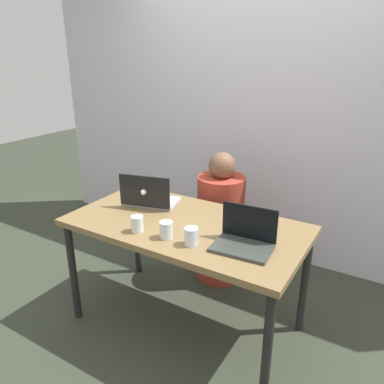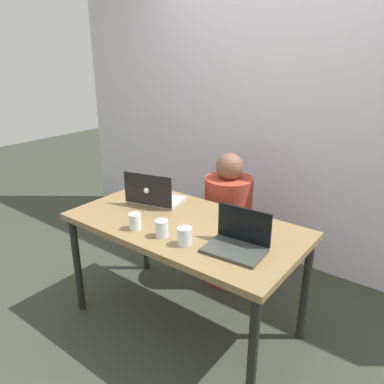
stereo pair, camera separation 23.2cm
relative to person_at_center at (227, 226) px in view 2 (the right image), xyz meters
name	(u,v)px [view 2 (the right image)]	position (x,y,z in m)	size (l,w,h in m)	color
ground_plane	(185,322)	(0.07, -0.64, -0.47)	(12.00, 12.00, 0.00)	#33382B
back_wall	(277,125)	(0.07, 0.61, 0.71)	(4.50, 0.10, 2.36)	silver
desk	(185,233)	(0.07, -0.64, 0.22)	(1.48, 0.78, 0.76)	olive
person_at_center	(227,226)	(0.00, 0.00, 0.00)	(0.44, 0.44, 1.06)	#A13526
laptop_back_left	(154,196)	(-0.29, -0.52, 0.34)	(0.41, 0.32, 0.23)	#B2B4BA
laptop_front_right	(238,241)	(0.51, -0.73, 0.34)	(0.33, 0.26, 0.21)	#363A36
water_glass_left	(135,222)	(-0.11, -0.88, 0.33)	(0.07, 0.07, 0.10)	white
water_glass_center	(162,229)	(0.08, -0.86, 0.33)	(0.08, 0.08, 0.10)	silver
water_glass_right	(185,237)	(0.25, -0.86, 0.33)	(0.08, 0.08, 0.10)	silver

